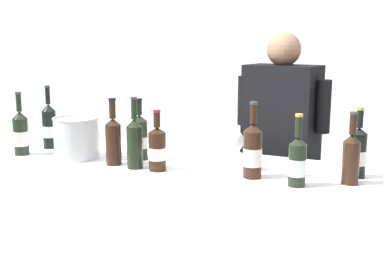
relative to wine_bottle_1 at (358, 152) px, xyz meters
The scene contains 15 objects.
wall_back 2.63m from the wine_bottle_1, 105.88° to the left, with size 8.00×0.10×2.80m, color silver.
counter 0.94m from the wine_bottle_1, behind, with size 2.53×0.67×0.99m, color white.
wine_bottle_1 is the anchor object (origin of this frame).
wine_bottle_2 0.47m from the wine_bottle_1, 155.22° to the right, with size 0.09×0.09×0.34m.
wine_bottle_3 1.03m from the wine_bottle_1, 164.57° to the right, with size 0.08×0.08×0.35m.
wine_bottle_4 1.07m from the wine_bottle_1, behind, with size 0.08×0.08×0.32m.
wine_bottle_5 1.16m from the wine_bottle_1, 167.03° to the right, with size 0.08×0.08×0.33m.
wine_bottle_6 1.67m from the wine_bottle_1, behind, with size 0.08×0.08×0.36m.
wine_bottle_7 0.33m from the wine_bottle_1, 131.60° to the right, with size 0.08×0.08×0.31m.
wine_bottle_8 0.12m from the wine_bottle_1, 96.92° to the right, with size 0.07×0.07×0.31m.
wine_bottle_9 1.72m from the wine_bottle_1, behind, with size 0.08×0.08×0.34m.
wine_bottle_10 0.92m from the wine_bottle_1, 162.97° to the right, with size 0.08×0.08×0.29m.
wine_glass 0.55m from the wine_bottle_1, 168.17° to the right, with size 0.08×0.08×0.19m.
ice_bucket 1.40m from the wine_bottle_1, behind, with size 0.24×0.24×0.22m.
person_server 0.79m from the wine_bottle_1, 131.94° to the left, with size 0.57×0.30×1.64m.
Camera 1 is at (0.93, -2.18, 1.60)m, focal length 46.10 mm.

